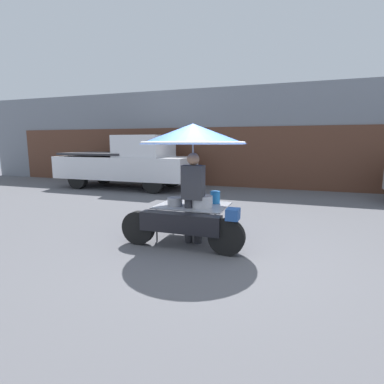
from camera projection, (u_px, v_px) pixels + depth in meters
ground_plane at (209, 249)px, 5.06m from camera, size 36.00×36.00×0.00m
shopfront_building at (265, 138)px, 12.53m from camera, size 28.00×2.06×3.97m
vendor_motorcycle_cart at (192, 150)px, 5.35m from camera, size 2.18×1.93×2.12m
vendor_person at (193, 193)px, 5.26m from camera, size 0.38×0.22×1.61m
pickup_truck at (129, 163)px, 11.75m from camera, size 5.43×1.97×2.06m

